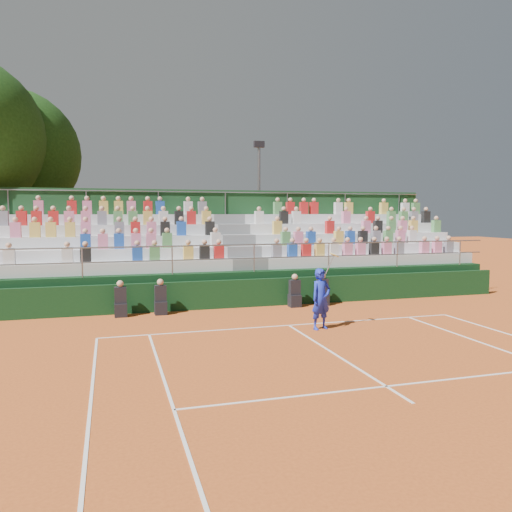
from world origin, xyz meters
name	(u,v)px	position (x,y,z in m)	size (l,w,h in m)	color
ground	(289,325)	(0.00, 0.00, 0.00)	(90.00, 90.00, 0.00)	#C75921
courtside_wall	(258,293)	(0.00, 3.20, 0.50)	(20.00, 0.15, 1.00)	black
line_officials	(229,297)	(-1.20, 2.75, 0.48)	(7.51, 0.40, 1.19)	black
grandstand	(236,267)	(-0.01, 6.44, 1.09)	(20.00, 5.20, 4.40)	black
tennis_player	(321,299)	(0.73, -0.69, 0.89)	(0.90, 0.58, 2.22)	#192ABE
tree_east	(13,155)	(-9.67, 14.00, 6.26)	(6.57, 6.57, 9.56)	#362413
floodlight_mast	(259,195)	(3.19, 13.73, 4.37)	(0.60, 0.25, 7.43)	gray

